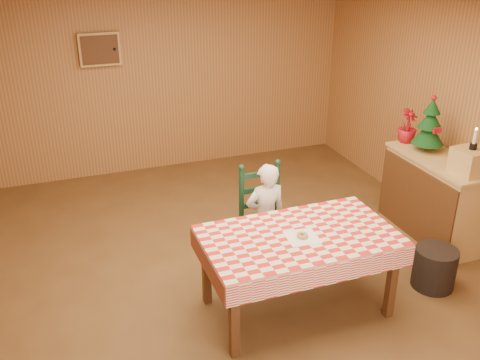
% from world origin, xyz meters
% --- Properties ---
extents(ground, '(6.00, 6.00, 0.00)m').
position_xyz_m(ground, '(0.00, 0.00, 0.00)').
color(ground, brown).
rests_on(ground, ground).
extents(cabin_walls, '(5.10, 6.05, 2.65)m').
position_xyz_m(cabin_walls, '(-0.00, 0.53, 1.83)').
color(cabin_walls, '#A9703D').
rests_on(cabin_walls, ground).
extents(dining_table, '(1.66, 0.96, 0.77)m').
position_xyz_m(dining_table, '(0.23, -0.64, 0.69)').
color(dining_table, '#512C15').
rests_on(dining_table, ground).
extents(ladder_chair, '(0.44, 0.40, 1.08)m').
position_xyz_m(ladder_chair, '(0.23, 0.14, 0.50)').
color(ladder_chair, '#10311C').
rests_on(ladder_chair, ground).
extents(seated_child, '(0.41, 0.27, 1.12)m').
position_xyz_m(seated_child, '(0.23, 0.09, 0.56)').
color(seated_child, silver).
rests_on(seated_child, ground).
extents(napkin, '(0.28, 0.28, 0.00)m').
position_xyz_m(napkin, '(0.23, -0.69, 0.77)').
color(napkin, white).
rests_on(napkin, dining_table).
extents(donut, '(0.12, 0.12, 0.03)m').
position_xyz_m(donut, '(0.23, -0.69, 0.79)').
color(donut, '#B68741').
rests_on(donut, napkin).
extents(shelf_unit, '(0.54, 1.24, 0.93)m').
position_xyz_m(shelf_unit, '(2.19, 0.02, 0.47)').
color(shelf_unit, tan).
rests_on(shelf_unit, ground).
extents(crate, '(0.32, 0.32, 0.25)m').
position_xyz_m(crate, '(2.20, -0.38, 1.06)').
color(crate, tan).
rests_on(crate, shelf_unit).
extents(christmas_tree, '(0.34, 0.34, 0.62)m').
position_xyz_m(christmas_tree, '(2.20, 0.27, 1.21)').
color(christmas_tree, '#512C15').
rests_on(christmas_tree, shelf_unit).
extents(flower_arrangement, '(0.26, 0.26, 0.38)m').
position_xyz_m(flower_arrangement, '(2.15, 0.57, 1.12)').
color(flower_arrangement, '#A20F19').
rests_on(flower_arrangement, shelf_unit).
extents(candle_set, '(0.07, 0.07, 0.22)m').
position_xyz_m(candle_set, '(2.20, -0.38, 1.24)').
color(candle_set, black).
rests_on(candle_set, crate).
extents(storage_bin, '(0.49, 0.49, 0.40)m').
position_xyz_m(storage_bin, '(1.61, -0.78, 0.20)').
color(storage_bin, black).
rests_on(storage_bin, ground).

